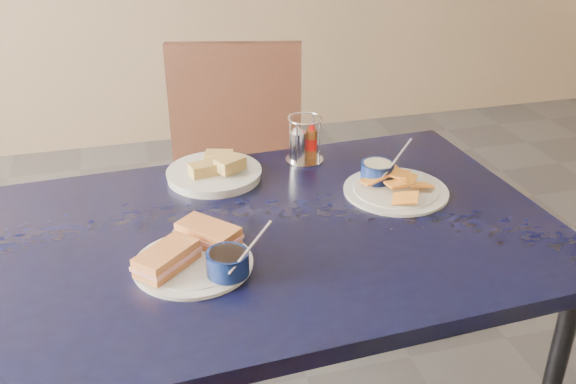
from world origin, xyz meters
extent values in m
cube|color=black|center=(-0.15, 0.06, 0.73)|extent=(1.35, 0.94, 0.04)
cylinder|color=black|center=(-0.72, 0.41, 0.35)|extent=(0.04, 0.04, 0.71)
cylinder|color=black|center=(0.42, 0.41, 0.35)|extent=(0.04, 0.04, 0.71)
cube|color=black|center=(-0.14, 0.70, 0.48)|extent=(0.56, 0.54, 0.04)
cylinder|color=black|center=(-0.33, 0.53, 0.23)|extent=(0.04, 0.04, 0.45)
cylinder|color=black|center=(0.04, 0.53, 0.23)|extent=(0.04, 0.04, 0.45)
cylinder|color=black|center=(-0.33, 0.88, 0.23)|extent=(0.04, 0.04, 0.45)
cylinder|color=black|center=(0.04, 0.88, 0.23)|extent=(0.04, 0.04, 0.45)
cube|color=black|center=(-0.14, 0.90, 0.74)|extent=(0.46, 0.15, 0.49)
cylinder|color=white|center=(-0.38, -0.05, 0.75)|extent=(0.26, 0.26, 0.01)
cylinder|color=white|center=(-0.38, -0.05, 0.76)|extent=(0.21, 0.21, 0.00)
cube|color=#D2854B|center=(-0.43, -0.06, 0.78)|extent=(0.15, 0.15, 0.04)
cube|color=#DE8C88|center=(-0.43, -0.06, 0.78)|extent=(0.16, 0.15, 0.01)
cube|color=#D2854B|center=(-0.33, 0.01, 0.78)|extent=(0.15, 0.15, 0.04)
cube|color=#DE8C88|center=(-0.33, 0.01, 0.78)|extent=(0.15, 0.16, 0.01)
cylinder|color=#0A153B|center=(-0.31, -0.12, 0.79)|extent=(0.09, 0.09, 0.05)
cylinder|color=black|center=(-0.31, -0.12, 0.80)|extent=(0.08, 0.08, 0.01)
cylinder|color=silver|center=(-0.27, -0.14, 0.83)|extent=(0.11, 0.07, 0.08)
cylinder|color=white|center=(0.19, 0.15, 0.75)|extent=(0.28, 0.28, 0.01)
cylinder|color=white|center=(0.19, 0.15, 0.76)|extent=(0.23, 0.23, 0.00)
cube|color=orange|center=(0.18, 0.07, 0.76)|extent=(0.08, 0.07, 0.03)
cube|color=orange|center=(0.24, 0.12, 0.77)|extent=(0.07, 0.05, 0.03)
cube|color=orange|center=(0.13, 0.18, 0.77)|extent=(0.07, 0.06, 0.02)
cube|color=orange|center=(0.18, 0.13, 0.78)|extent=(0.05, 0.07, 0.02)
cube|color=orange|center=(0.21, 0.16, 0.78)|extent=(0.08, 0.08, 0.03)
cube|color=orange|center=(0.21, 0.18, 0.79)|extent=(0.08, 0.08, 0.01)
cube|color=orange|center=(0.18, 0.23, 0.79)|extent=(0.08, 0.06, 0.02)
cylinder|color=#0A153B|center=(0.16, 0.21, 0.79)|extent=(0.09, 0.09, 0.05)
cylinder|color=beige|center=(0.16, 0.21, 0.80)|extent=(0.08, 0.08, 0.01)
cylinder|color=silver|center=(0.20, 0.19, 0.83)|extent=(0.11, 0.07, 0.08)
cylinder|color=white|center=(-0.26, 0.36, 0.76)|extent=(0.26, 0.26, 0.02)
cylinder|color=white|center=(-0.26, 0.36, 0.77)|extent=(0.21, 0.21, 0.00)
cube|color=tan|center=(-0.29, 0.34, 0.79)|extent=(0.08, 0.06, 0.03)
cube|color=tan|center=(-0.24, 0.39, 0.79)|extent=(0.09, 0.07, 0.03)
cube|color=tan|center=(-0.22, 0.33, 0.80)|extent=(0.09, 0.08, 0.03)
cylinder|color=silver|center=(0.01, 0.41, 0.75)|extent=(0.11, 0.11, 0.01)
cylinder|color=silver|center=(0.05, 0.44, 0.82)|extent=(0.01, 0.01, 0.13)
cylinder|color=silver|center=(-0.02, 0.44, 0.82)|extent=(0.00, 0.01, 0.13)
cylinder|color=silver|center=(-0.02, 0.37, 0.82)|extent=(0.00, 0.01, 0.13)
cylinder|color=silver|center=(0.05, 0.37, 0.82)|extent=(0.01, 0.01, 0.13)
torus|color=silver|center=(0.01, 0.41, 0.88)|extent=(0.10, 0.10, 0.00)
cylinder|color=silver|center=(-0.01, 0.41, 0.80)|extent=(0.05, 0.05, 0.08)
cone|color=silver|center=(-0.01, 0.41, 0.85)|extent=(0.04, 0.04, 0.02)
cylinder|color=brown|center=(0.03, 0.41, 0.80)|extent=(0.03, 0.03, 0.08)
cylinder|color=#AB0E09|center=(0.03, 0.41, 0.80)|extent=(0.03, 0.03, 0.03)
cylinder|color=#AB0E09|center=(0.03, 0.41, 0.85)|extent=(0.02, 0.02, 0.02)
camera|label=1|loc=(-0.48, -1.22, 1.53)|focal=40.00mm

